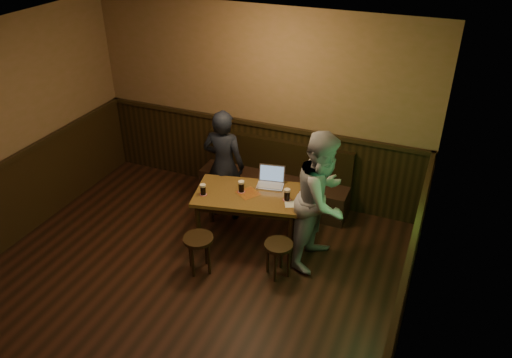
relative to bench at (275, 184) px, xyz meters
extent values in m
cube|color=black|center=(-0.36, -2.75, -0.32)|extent=(5.00, 6.00, 0.02)
cube|color=beige|center=(-0.36, -2.75, 2.50)|extent=(5.00, 6.00, 0.02)
cube|color=brown|center=(-0.36, 0.26, 1.09)|extent=(5.00, 0.02, 2.80)
cube|color=brown|center=(2.15, -2.75, 1.09)|extent=(0.02, 6.00, 2.80)
cube|color=black|center=(-0.36, 0.23, 0.24)|extent=(4.98, 0.04, 1.10)
cube|color=black|center=(-0.36, 0.20, 0.82)|extent=(4.98, 0.06, 0.06)
cube|color=black|center=(2.09, -2.75, 0.82)|extent=(0.06, 5.98, 0.06)
cube|color=black|center=(0.00, -0.04, -0.09)|extent=(2.20, 0.50, 0.45)
cube|color=black|center=(0.00, 0.16, 0.39)|extent=(2.20, 0.10, 0.50)
cube|color=#543718|center=(0.00, -0.98, 0.38)|extent=(1.48, 1.04, 0.05)
cube|color=black|center=(0.00, -0.98, 0.31)|extent=(1.34, 0.90, 0.08)
cube|color=maroon|center=(0.00, -0.98, 0.41)|extent=(0.34, 0.34, 0.00)
cylinder|color=black|center=(-0.52, -1.41, 0.02)|extent=(0.07, 0.07, 0.67)
cylinder|color=black|center=(-0.65, -0.81, 0.02)|extent=(0.07, 0.07, 0.67)
cylinder|color=black|center=(0.65, -1.15, 0.02)|extent=(0.07, 0.07, 0.67)
cylinder|color=black|center=(0.52, -0.55, 0.02)|extent=(0.07, 0.07, 0.67)
cylinder|color=black|center=(-0.30, -1.79, 0.16)|extent=(0.41, 0.41, 0.04)
cylinder|color=black|center=(-0.16, -1.81, -0.07)|extent=(0.04, 0.04, 0.47)
cylinder|color=black|center=(-0.28, -1.65, -0.07)|extent=(0.04, 0.04, 0.47)
cylinder|color=black|center=(-0.44, -1.77, -0.07)|extent=(0.04, 0.04, 0.47)
cylinder|color=black|center=(-0.32, -1.93, -0.07)|extent=(0.04, 0.04, 0.47)
cylinder|color=black|center=(0.61, -1.50, 0.13)|extent=(0.37, 0.37, 0.04)
cylinder|color=black|center=(0.74, -1.49, -0.09)|extent=(0.04, 0.04, 0.44)
cylinder|color=black|center=(0.60, -1.37, -0.09)|extent=(0.04, 0.04, 0.44)
cylinder|color=black|center=(0.48, -1.51, -0.09)|extent=(0.04, 0.04, 0.44)
cylinder|color=black|center=(0.62, -1.63, -0.09)|extent=(0.04, 0.04, 0.44)
cylinder|color=#A71432|center=(-0.51, -1.22, 0.41)|extent=(0.10, 0.10, 0.00)
cylinder|color=silver|center=(-0.51, -1.22, 0.41)|extent=(0.08, 0.08, 0.00)
cylinder|color=black|center=(-0.51, -1.22, 0.47)|extent=(0.07, 0.07, 0.11)
cylinder|color=beige|center=(-0.51, -1.22, 0.54)|extent=(0.07, 0.07, 0.03)
cylinder|color=#A71432|center=(-0.09, -0.98, 0.41)|extent=(0.10, 0.10, 0.00)
cylinder|color=silver|center=(-0.09, -0.98, 0.41)|extent=(0.09, 0.09, 0.00)
cylinder|color=black|center=(-0.09, -0.98, 0.48)|extent=(0.07, 0.07, 0.12)
cylinder|color=beige|center=(-0.09, -0.98, 0.55)|extent=(0.08, 0.08, 0.03)
cylinder|color=#A71432|center=(0.51, -0.94, 0.41)|extent=(0.10, 0.10, 0.00)
cylinder|color=silver|center=(0.51, -0.94, 0.41)|extent=(0.09, 0.09, 0.00)
cylinder|color=black|center=(0.51, -0.94, 0.48)|extent=(0.07, 0.07, 0.12)
cylinder|color=beige|center=(0.51, -0.94, 0.55)|extent=(0.08, 0.08, 0.03)
cube|color=silver|center=(0.20, -0.71, 0.42)|extent=(0.38, 0.30, 0.02)
cube|color=#B2B2B7|center=(0.20, -0.71, 0.43)|extent=(0.34, 0.24, 0.00)
cube|color=silver|center=(0.17, -0.59, 0.54)|extent=(0.35, 0.13, 0.22)
cube|color=#597BA6|center=(0.18, -0.60, 0.54)|extent=(0.31, 0.11, 0.19)
cube|color=silver|center=(0.62, -1.00, 0.41)|extent=(0.26, 0.22, 0.00)
imported|color=black|center=(-0.54, -0.57, 0.49)|extent=(0.61, 0.42, 1.61)
imported|color=#929297|center=(0.97, -1.01, 0.57)|extent=(0.79, 0.95, 1.75)
camera|label=1|loc=(2.15, -5.92, 3.77)|focal=35.00mm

